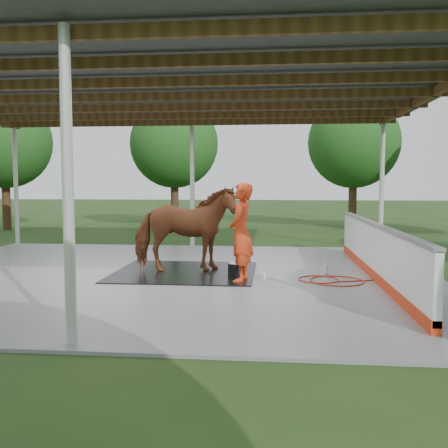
# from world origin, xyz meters

# --- Properties ---
(ground) EXTENTS (100.00, 100.00, 0.00)m
(ground) POSITION_xyz_m (0.00, 0.00, 0.00)
(ground) COLOR #1E3814
(concrete_slab) EXTENTS (12.00, 10.00, 0.05)m
(concrete_slab) POSITION_xyz_m (0.00, 0.00, 0.03)
(concrete_slab) COLOR slate
(concrete_slab) RESTS_ON ground
(pavilion_structure) EXTENTS (12.60, 10.60, 4.05)m
(pavilion_structure) POSITION_xyz_m (0.00, -0.00, 3.97)
(pavilion_structure) COLOR beige
(pavilion_structure) RESTS_ON ground
(dasher_board) EXTENTS (0.16, 8.00, 1.15)m
(dasher_board) POSITION_xyz_m (4.60, 0.00, 0.59)
(dasher_board) COLOR red
(dasher_board) RESTS_ON concrete_slab
(tree_belt) EXTENTS (28.00, 28.00, 5.80)m
(tree_belt) POSITION_xyz_m (0.30, 0.90, 3.79)
(tree_belt) COLOR #382314
(tree_belt) RESTS_ON ground
(rubber_mat) EXTENTS (3.07, 2.88, 0.02)m
(rubber_mat) POSITION_xyz_m (0.55, 0.27, 0.06)
(rubber_mat) COLOR black
(rubber_mat) RESTS_ON concrete_slab
(horse) EXTENTS (2.38, 1.41, 1.89)m
(horse) POSITION_xyz_m (0.55, 0.27, 1.02)
(horse) COLOR brown
(horse) RESTS_ON rubber_mat
(handler) EXTENTS (0.54, 0.77, 1.98)m
(handler) POSITION_xyz_m (1.85, -0.63, 1.04)
(handler) COLOR red
(handler) RESTS_ON concrete_slab
(wash_bucket) EXTENTS (0.37, 0.37, 0.34)m
(wash_bucket) POSITION_xyz_m (1.74, -0.37, 0.22)
(wash_bucket) COLOR black
(wash_bucket) RESTS_ON concrete_slab
(soap_bottle_a) EXTENTS (0.12, 0.12, 0.30)m
(soap_bottle_a) POSITION_xyz_m (3.62, 0.29, 0.20)
(soap_bottle_a) COLOR silver
(soap_bottle_a) RESTS_ON concrete_slab
(soap_bottle_b) EXTENTS (0.12, 0.12, 0.19)m
(soap_bottle_b) POSITION_xyz_m (2.29, -0.38, 0.14)
(soap_bottle_b) COLOR #338CD8
(soap_bottle_b) RESTS_ON concrete_slab
(hose_coil) EXTENTS (2.07, 1.08, 0.02)m
(hose_coil) POSITION_xyz_m (3.66, -0.40, 0.06)
(hose_coil) COLOR #A7250B
(hose_coil) RESTS_ON concrete_slab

